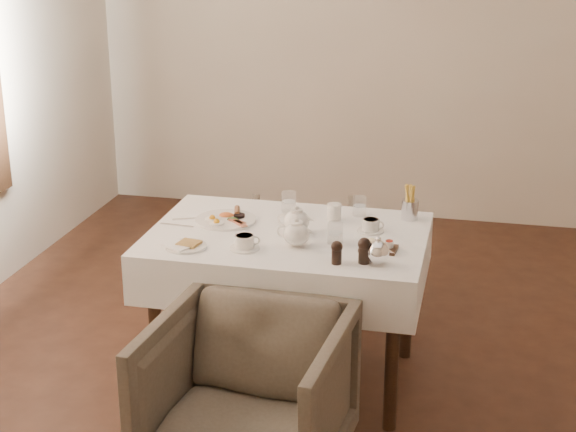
# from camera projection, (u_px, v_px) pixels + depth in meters

# --- Properties ---
(table) EXTENTS (1.28, 0.88, 0.75)m
(table) POSITION_uv_depth(u_px,v_px,m) (288.00, 256.00, 4.12)
(table) COLOR black
(table) RESTS_ON ground
(armchair_near) EXTENTS (0.80, 0.82, 0.69)m
(armchair_near) POSITION_uv_depth(u_px,v_px,m) (247.00, 399.00, 3.48)
(armchair_near) COLOR #4E4639
(armchair_near) RESTS_ON ground
(armchair_far) EXTENTS (0.72, 0.73, 0.57)m
(armchair_far) POSITION_uv_depth(u_px,v_px,m) (303.00, 254.00, 5.09)
(armchair_far) COLOR #4E4639
(armchair_far) RESTS_ON ground
(breakfast_plate) EXTENTS (0.29, 0.29, 0.04)m
(breakfast_plate) POSITION_uv_depth(u_px,v_px,m) (226.00, 219.00, 4.24)
(breakfast_plate) COLOR white
(breakfast_plate) RESTS_ON table
(side_plate) EXTENTS (0.20, 0.18, 0.02)m
(side_plate) POSITION_uv_depth(u_px,v_px,m) (184.00, 246.00, 3.91)
(side_plate) COLOR white
(side_plate) RESTS_ON table
(teapot_centre) EXTENTS (0.17, 0.13, 0.13)m
(teapot_centre) POSITION_uv_depth(u_px,v_px,m) (296.00, 219.00, 4.06)
(teapot_centre) COLOR white
(teapot_centre) RESTS_ON table
(teapot_front) EXTENTS (0.17, 0.13, 0.13)m
(teapot_front) POSITION_uv_depth(u_px,v_px,m) (297.00, 232.00, 3.91)
(teapot_front) COLOR white
(teapot_front) RESTS_ON table
(creamer) EXTENTS (0.07, 0.07, 0.08)m
(creamer) POSITION_uv_depth(u_px,v_px,m) (334.00, 212.00, 4.23)
(creamer) COLOR white
(creamer) RESTS_ON table
(teacup_near) EXTENTS (0.13, 0.13, 0.07)m
(teacup_near) POSITION_uv_depth(u_px,v_px,m) (245.00, 243.00, 3.88)
(teacup_near) COLOR white
(teacup_near) RESTS_ON table
(teacup_far) EXTENTS (0.12, 0.12, 0.06)m
(teacup_far) POSITION_uv_depth(u_px,v_px,m) (371.00, 226.00, 4.09)
(teacup_far) COLOR white
(teacup_far) RESTS_ON table
(glass_left) EXTENTS (0.08, 0.08, 0.10)m
(glass_left) POSITION_uv_depth(u_px,v_px,m) (289.00, 202.00, 4.35)
(glass_left) COLOR silver
(glass_left) RESTS_ON table
(glass_mid) EXTENTS (0.09, 0.09, 0.10)m
(glass_mid) POSITION_uv_depth(u_px,v_px,m) (335.00, 233.00, 3.94)
(glass_mid) COLOR silver
(glass_mid) RESTS_ON table
(glass_right) EXTENTS (0.07, 0.07, 0.09)m
(glass_right) POSITION_uv_depth(u_px,v_px,m) (360.00, 206.00, 4.30)
(glass_right) COLOR silver
(glass_right) RESTS_ON table
(condiment_board) EXTENTS (0.17, 0.12, 0.04)m
(condiment_board) POSITION_uv_depth(u_px,v_px,m) (378.00, 247.00, 3.88)
(condiment_board) COLOR black
(condiment_board) RESTS_ON table
(pepper_mill_left) EXTENTS (0.05, 0.05, 0.10)m
(pepper_mill_left) POSITION_uv_depth(u_px,v_px,m) (337.00, 252.00, 3.72)
(pepper_mill_left) COLOR black
(pepper_mill_left) RESTS_ON table
(pepper_mill_right) EXTENTS (0.07, 0.07, 0.12)m
(pepper_mill_right) POSITION_uv_depth(u_px,v_px,m) (364.00, 250.00, 3.72)
(pepper_mill_right) COLOR black
(pepper_mill_right) RESTS_ON table
(silver_pot) EXTENTS (0.14, 0.13, 0.13)m
(silver_pot) POSITION_uv_depth(u_px,v_px,m) (378.00, 250.00, 3.71)
(silver_pot) COLOR white
(silver_pot) RESTS_ON table
(fries_cup) EXTENTS (0.08, 0.08, 0.17)m
(fries_cup) POSITION_uv_depth(u_px,v_px,m) (410.00, 204.00, 4.24)
(fries_cup) COLOR silver
(fries_cup) RESTS_ON table
(cutlery_fork) EXTENTS (0.18, 0.09, 0.00)m
(cutlery_fork) POSITION_uv_depth(u_px,v_px,m) (192.00, 218.00, 4.27)
(cutlery_fork) COLOR silver
(cutlery_fork) RESTS_ON table
(cutlery_knife) EXTENTS (0.17, 0.03, 0.00)m
(cutlery_knife) POSITION_uv_depth(u_px,v_px,m) (177.00, 225.00, 4.18)
(cutlery_knife) COLOR silver
(cutlery_knife) RESTS_ON table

